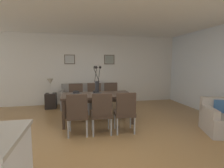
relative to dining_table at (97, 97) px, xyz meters
The scene contains 25 objects.
ground_plane 1.20m from the dining_table, 100.77° to the right, with size 9.00×9.00×0.00m, color olive.
back_wall_panel 2.36m from the dining_table, 94.75° to the left, with size 9.00×0.10×2.60m, color silver.
ceiling_panel 2.07m from the dining_table, 107.73° to the right, with size 9.00×7.20×0.08m, color white.
dining_table is the anchor object (origin of this frame).
dining_chair_near_left 0.99m from the dining_table, 122.06° to the right, with size 0.47×0.47×0.92m.
dining_chair_near_right 1.03m from the dining_table, 122.01° to the left, with size 0.47×0.47×0.92m.
dining_chair_far_left 0.87m from the dining_table, 90.65° to the right, with size 0.46×0.46×0.92m.
dining_chair_far_right 0.88m from the dining_table, 88.74° to the left, with size 0.45×0.45×0.92m.
dining_chair_mid_left 1.03m from the dining_table, 59.99° to the right, with size 0.47×0.47×0.92m.
dining_chair_mid_right 1.05m from the dining_table, 57.31° to the left, with size 0.45×0.45×0.92m.
centerpiece_vase 0.36m from the dining_table, 55.35° to the left, with size 0.21×0.23×0.73m.
placemat_near_left 0.58m from the dining_table, 159.57° to the right, with size 0.32×0.32×0.01m, color #4C4742.
bowl_near_left 0.59m from the dining_table, 159.57° to the right, with size 0.17×0.17×0.07m.
placemat_near_right 0.58m from the dining_table, 159.57° to the left, with size 0.32×0.32×0.01m, color #4C4742.
bowl_near_right 0.59m from the dining_table, 159.57° to the left, with size 0.17×0.17×0.07m.
placemat_far_left 0.22m from the dining_table, 90.00° to the right, with size 0.32×0.32×0.01m, color #4C4742.
bowl_far_left 0.23m from the dining_table, 90.00° to the right, with size 0.17×0.17×0.07m.
placemat_far_right 0.22m from the dining_table, 90.00° to the left, with size 0.32×0.32×0.01m, color #4C4742.
bowl_far_right 0.23m from the dining_table, 90.00° to the left, with size 0.17×0.17×0.07m.
sofa 1.76m from the dining_table, 96.56° to the left, with size 1.71×0.84×0.80m.
side_table 2.23m from the dining_table, 129.49° to the left, with size 0.36×0.36×0.52m, color black.
table_lamp 2.20m from the dining_table, 129.49° to the left, with size 0.22×0.22×0.51m.
armchair 2.99m from the dining_table, 26.65° to the right, with size 1.01×1.01×0.75m.
framed_picture_left 2.53m from the dining_table, 108.76° to the left, with size 0.38×0.03×0.35m.
framed_picture_center 2.53m from the dining_table, 71.24° to the left, with size 0.40×0.03×0.36m.
Camera 1 is at (-0.35, -3.50, 1.54)m, focal length 28.01 mm.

